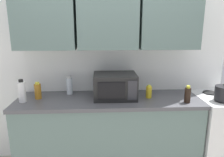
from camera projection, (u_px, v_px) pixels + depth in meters
wall_back_with_cabinets at (108, 38)px, 2.50m from camera, size 2.96×0.38×2.60m
counter_run at (109, 134)px, 2.54m from camera, size 2.09×0.63×0.90m
kettle at (224, 93)px, 2.32m from camera, size 0.20×0.20×0.19m
microwave at (115, 86)px, 2.42m from camera, size 0.48×0.37×0.28m
bottle_soy_dark at (188, 95)px, 2.28m from camera, size 0.07×0.07×0.19m
bottle_amber_vinegar at (38, 91)px, 2.40m from camera, size 0.07×0.07×0.19m
bottle_yellow_mustard at (149, 92)px, 2.44m from camera, size 0.07×0.07×0.15m
bottle_clear_tall at (69, 86)px, 2.56m from camera, size 0.07×0.07×0.22m
bottle_white_jar at (22, 92)px, 2.29m from camera, size 0.08×0.08×0.25m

